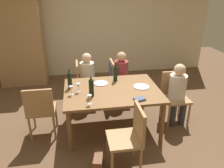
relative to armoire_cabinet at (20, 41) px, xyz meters
name	(u,v)px	position (x,y,z in m)	size (l,w,h in m)	color
ground_plane	(112,126)	(1.90, -2.34, -1.10)	(10.00, 10.00, 0.00)	brown
rear_room_partition	(95,26)	(1.90, 0.45, 0.25)	(6.40, 0.12, 2.70)	beige
armoire_cabinet	(20,41)	(0.00, 0.00, 0.00)	(1.18, 0.62, 2.18)	#A87F51
dining_table	(112,94)	(1.90, -2.34, -0.43)	(1.59, 1.19, 0.74)	brown
chair_far_left	(83,80)	(1.45, -1.37, -0.56)	(0.44, 0.44, 0.92)	#A87F51
chair_right_end	(174,93)	(3.07, -2.26, -0.56)	(0.44, 0.44, 0.92)	#A87F51
chair_far_right	(115,76)	(2.13, -1.37, -0.50)	(0.46, 0.44, 0.92)	#A87F51
chair_left_end	(41,109)	(0.72, -2.43, -0.56)	(0.44, 0.44, 0.92)	#A87F51
chair_near	(130,134)	(1.98, -3.32, -0.56)	(0.44, 0.44, 0.92)	#A87F51
person_woman_host	(89,75)	(1.56, -1.37, -0.45)	(0.34, 0.30, 1.11)	#33333D
person_man_bearded	(178,90)	(3.07, -2.37, -0.45)	(0.30, 0.35, 1.13)	#33333D
person_man_guest	(122,73)	(2.28, -1.37, -0.46)	(0.34, 0.29, 1.10)	#33333D
wine_bottle_tall_green	(70,80)	(1.20, -2.17, -0.20)	(0.07, 0.07, 0.34)	black
wine_bottle_dark_red	(115,73)	(2.02, -1.98, -0.20)	(0.08, 0.08, 0.35)	black
wine_bottle_short_olive	(91,87)	(1.54, -2.52, -0.20)	(0.08, 0.08, 0.33)	black
wine_glass_near_left	(71,88)	(1.23, -2.42, -0.25)	(0.07, 0.07, 0.15)	silver
wine_glass_centre	(78,86)	(1.34, -2.34, -0.25)	(0.07, 0.07, 0.15)	silver
wine_glass_near_right	(90,98)	(1.49, -2.79, -0.25)	(0.07, 0.07, 0.15)	silver
dinner_plate_host	(141,87)	(2.41, -2.33, -0.35)	(0.27, 0.27, 0.01)	white
dinner_plate_guest_left	(101,83)	(1.74, -2.07, -0.35)	(0.25, 0.25, 0.01)	white
folded_napkin	(139,99)	(2.25, -2.78, -0.34)	(0.16, 0.12, 0.03)	#4C5B75
handbag	(98,163)	(1.55, -3.32, -0.99)	(0.28, 0.12, 0.22)	brown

